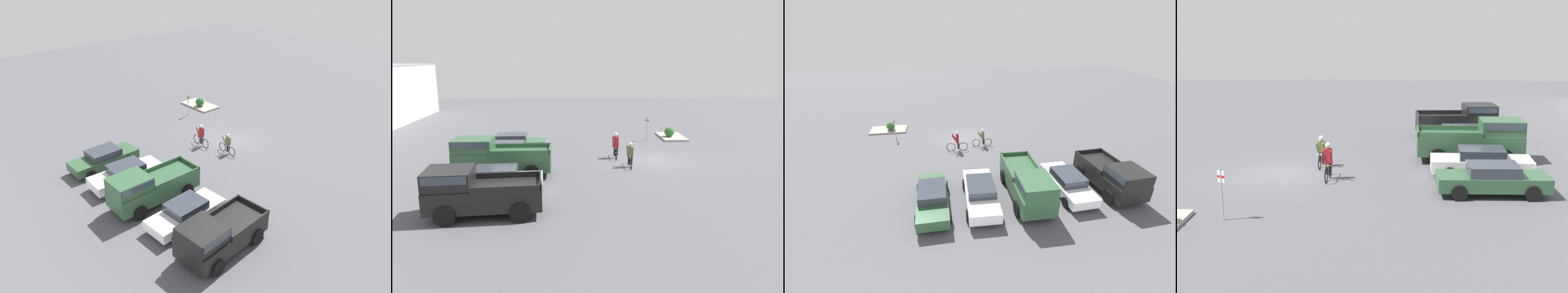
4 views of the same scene
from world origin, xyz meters
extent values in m
plane|color=#4C4C51|center=(0.00, 0.00, 0.00)|extent=(80.00, 80.00, 0.00)
cube|color=black|center=(-8.48, 9.27, 0.86)|extent=(2.39, 4.98, 0.95)
cube|color=black|center=(-8.58, 10.72, 1.72)|extent=(2.03, 2.06, 0.77)
cube|color=#333D47|center=(-8.58, 10.72, 1.89)|extent=(2.08, 1.91, 0.34)
cube|color=black|center=(-9.40, 8.23, 1.46)|extent=(0.28, 2.91, 0.25)
cube|color=black|center=(-7.42, 8.37, 1.46)|extent=(0.28, 2.91, 0.25)
cube|color=black|center=(-8.31, 6.89, 1.46)|extent=(2.07, 0.22, 0.25)
cylinder|color=black|center=(-9.61, 10.70, 0.43)|extent=(0.28, 0.87, 0.86)
cylinder|color=black|center=(-7.55, 10.84, 0.43)|extent=(0.28, 0.87, 0.86)
cylinder|color=black|center=(-9.40, 7.70, 0.43)|extent=(0.28, 0.87, 0.86)
cylinder|color=black|center=(-7.34, 7.84, 0.43)|extent=(0.28, 0.87, 0.86)
cube|color=white|center=(-5.68, 9.29, 0.54)|extent=(1.96, 4.69, 0.56)
cube|color=#2D333D|center=(-5.68, 9.29, 1.06)|extent=(1.66, 2.15, 0.49)
cylinder|color=black|center=(-6.62, 10.72, 0.31)|extent=(0.21, 0.63, 0.63)
cylinder|color=black|center=(-4.89, 10.81, 0.31)|extent=(0.21, 0.63, 0.63)
cylinder|color=black|center=(-6.46, 7.77, 0.31)|extent=(0.21, 0.63, 0.63)
cylinder|color=black|center=(-4.74, 7.86, 0.31)|extent=(0.21, 0.63, 0.63)
cube|color=#2D5133|center=(-2.88, 9.38, 0.93)|extent=(1.97, 5.47, 1.06)
cube|color=#2D5133|center=(-2.87, 11.02, 1.84)|extent=(1.80, 2.19, 0.77)
cube|color=#333D47|center=(-2.87, 11.02, 2.01)|extent=(1.86, 2.02, 0.34)
cube|color=#2D5133|center=(-3.81, 8.29, 1.58)|extent=(0.09, 3.28, 0.25)
cube|color=#2D5133|center=(-1.95, 8.28, 1.58)|extent=(0.09, 3.28, 0.25)
cube|color=#2D5133|center=(-2.89, 6.69, 1.58)|extent=(1.95, 0.09, 0.25)
cylinder|color=black|center=(-3.84, 11.07, 0.44)|extent=(0.22, 0.89, 0.89)
cylinder|color=black|center=(-1.90, 11.07, 0.44)|extent=(0.22, 0.89, 0.89)
cylinder|color=black|center=(-3.86, 7.69, 0.44)|extent=(0.22, 0.89, 0.89)
cylinder|color=black|center=(-1.91, 7.68, 0.44)|extent=(0.22, 0.89, 0.89)
cube|color=white|center=(-0.08, 9.59, 0.58)|extent=(1.89, 4.80, 0.60)
cube|color=#2D333D|center=(-0.08, 9.59, 1.12)|extent=(1.64, 2.18, 0.48)
cylinder|color=black|center=(-0.91, 11.14, 0.32)|extent=(0.20, 0.65, 0.65)
cylinder|color=black|center=(0.84, 11.08, 0.32)|extent=(0.20, 0.65, 0.65)
cylinder|color=black|center=(-1.00, 8.09, 0.32)|extent=(0.20, 0.65, 0.65)
cylinder|color=black|center=(0.76, 8.04, 0.32)|extent=(0.20, 0.65, 0.65)
cube|color=#2D5133|center=(2.72, 9.65, 0.59)|extent=(1.81, 4.74, 0.60)
cube|color=#2D333D|center=(2.72, 9.65, 1.12)|extent=(1.59, 2.15, 0.46)
cylinder|color=black|center=(1.83, 11.14, 0.34)|extent=(0.19, 0.68, 0.68)
cylinder|color=black|center=(3.55, 11.18, 0.34)|extent=(0.19, 0.68, 0.68)
cylinder|color=black|center=(1.89, 8.13, 0.34)|extent=(0.19, 0.68, 0.68)
cylinder|color=black|center=(3.61, 8.17, 0.34)|extent=(0.19, 0.68, 0.68)
torus|color=black|center=(1.30, 2.38, 0.35)|extent=(0.75, 0.09, 0.75)
torus|color=black|center=(0.27, 2.43, 0.35)|extent=(0.75, 0.09, 0.75)
cylinder|color=tan|center=(0.79, 2.40, 0.54)|extent=(0.54, 0.06, 0.40)
cylinder|color=tan|center=(0.79, 2.40, 0.75)|extent=(0.57, 0.06, 0.04)
cylinder|color=tan|center=(0.61, 2.41, 0.54)|extent=(0.04, 0.04, 0.37)
cylinder|color=tan|center=(1.17, 2.39, 0.77)|extent=(0.05, 0.46, 0.02)
cylinder|color=black|center=(0.69, 2.50, 0.49)|extent=(0.13, 0.13, 0.56)
cylinder|color=black|center=(0.68, 2.32, 0.49)|extent=(0.13, 0.13, 0.56)
cube|color=maroon|center=(0.74, 2.41, 1.12)|extent=(0.26, 0.37, 0.70)
cylinder|color=maroon|center=(0.95, 2.57, 1.12)|extent=(0.52, 0.11, 0.74)
cylinder|color=maroon|center=(0.93, 2.23, 1.12)|extent=(0.52, 0.11, 0.74)
sphere|color=tan|center=(0.76, 2.40, 1.58)|extent=(0.23, 0.23, 0.23)
sphere|color=silver|center=(0.76, 2.40, 1.63)|extent=(0.25, 0.25, 0.25)
torus|color=black|center=(-0.93, 1.76, 0.33)|extent=(0.71, 0.08, 0.70)
torus|color=black|center=(-1.95, 1.81, 0.33)|extent=(0.71, 0.08, 0.70)
cylinder|color=silver|center=(-1.44, 1.79, 0.50)|extent=(0.53, 0.06, 0.37)
cylinder|color=silver|center=(-1.44, 1.79, 0.69)|extent=(0.56, 0.06, 0.04)
cylinder|color=silver|center=(-1.61, 1.80, 0.50)|extent=(0.04, 0.04, 0.34)
cylinder|color=silver|center=(-1.05, 1.77, 0.72)|extent=(0.05, 0.46, 0.02)
cylinder|color=black|center=(-1.53, 1.88, 0.46)|extent=(0.13, 0.13, 0.52)
cylinder|color=black|center=(-1.54, 1.70, 0.46)|extent=(0.13, 0.13, 0.52)
cube|color=#5B6638|center=(-1.49, 1.79, 1.01)|extent=(0.26, 0.37, 0.58)
cylinder|color=#5B6638|center=(-1.28, 1.95, 1.01)|extent=(0.51, 0.11, 0.63)
cylinder|color=#5B6638|center=(-1.29, 1.61, 1.01)|extent=(0.51, 0.11, 0.63)
sphere|color=tan|center=(-1.46, 1.79, 1.41)|extent=(0.22, 0.22, 0.22)
sphere|color=silver|center=(-1.46, 1.79, 1.46)|extent=(0.24, 0.24, 0.24)
cylinder|color=#9E9EA3|center=(6.17, -0.86, 1.01)|extent=(0.06, 0.06, 2.02)
cube|color=white|center=(6.17, -0.86, 1.69)|extent=(0.12, 0.29, 0.45)
cube|color=red|center=(6.17, -0.86, 1.69)|extent=(0.13, 0.29, 0.10)
cube|color=gray|center=(7.22, -3.23, 0.07)|extent=(3.44, 2.02, 0.15)
sphere|color=#286028|center=(6.93, -2.95, 0.56)|extent=(0.81, 0.81, 0.81)
camera|label=1|loc=(-18.76, 20.02, 13.31)|focal=35.00mm
camera|label=2|loc=(-24.21, 5.75, 6.67)|focal=35.00mm
camera|label=3|loc=(1.90, 22.22, 9.75)|focal=24.00mm
camera|label=4|loc=(25.02, 5.53, 7.40)|focal=50.00mm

